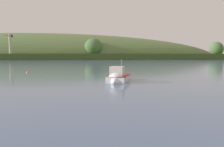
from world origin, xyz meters
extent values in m
cube|color=#3C4E24|center=(15.70, 213.91, 2.41)|extent=(469.58, 91.77, 4.82)
ellipsoid|color=#56703D|center=(-51.15, 241.88, 0.00)|extent=(377.30, 106.95, 49.80)
sphere|color=#476B38|center=(6.40, 202.50, 10.21)|extent=(15.39, 15.39, 15.39)
sphere|color=#476B38|center=(115.15, 197.19, 9.22)|extent=(12.57, 12.57, 12.57)
cube|color=#4C4C51|center=(-58.45, 193.90, 1.00)|extent=(4.10, 4.10, 2.00)
cylinder|color=#BCB293|center=(-58.45, 193.90, 10.97)|extent=(1.79, 1.79, 17.95)
cylinder|color=#BCB293|center=(-58.65, 188.89, 18.51)|extent=(1.49, 12.56, 0.99)
cube|color=#333338|center=(-58.36, 196.15, 18.51)|extent=(2.59, 2.10, 2.15)
cube|color=white|center=(-0.83, 34.35, 0.28)|extent=(4.41, 6.41, 1.19)
cone|color=white|center=(-1.87, 31.58, 0.28)|extent=(2.42, 1.65, 2.24)
cube|color=maroon|center=(-0.83, 34.35, 0.83)|extent=(4.45, 6.43, 0.08)
cube|color=silver|center=(-1.29, 33.12, 1.54)|extent=(2.32, 2.35, 1.32)
cube|color=#192833|center=(-1.59, 32.32, 1.73)|extent=(1.51, 0.61, 0.74)
cylinder|color=#B2B2B7|center=(-0.09, 36.31, 2.02)|extent=(0.06, 0.06, 2.30)
sphere|color=#E06675|center=(-17.34, 53.50, 0.00)|extent=(0.66, 0.66, 0.66)
cylinder|color=black|center=(-17.34, 53.50, 0.37)|extent=(0.04, 0.04, 0.08)
camera|label=1|loc=(-6.61, 0.90, 3.79)|focal=38.03mm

